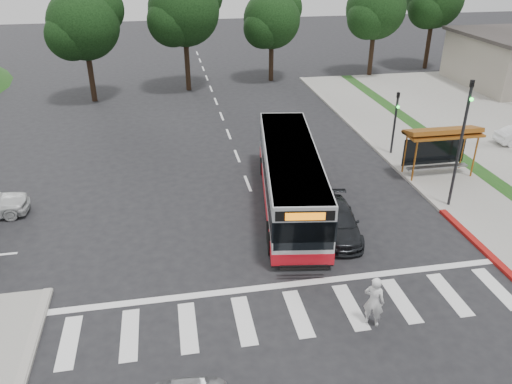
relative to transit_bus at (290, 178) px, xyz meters
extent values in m
plane|color=black|center=(-1.69, -3.18, -1.51)|extent=(140.00, 140.00, 0.00)
cube|color=gray|center=(9.31, 4.82, -1.45)|extent=(4.00, 40.00, 0.12)
cube|color=#9E9991|center=(7.31, 4.82, -1.43)|extent=(0.30, 40.00, 0.15)
cube|color=maroon|center=(7.31, -5.18, -1.43)|extent=(0.32, 6.00, 0.15)
cube|color=silver|center=(-1.69, -8.18, -1.50)|extent=(18.00, 2.60, 0.01)
cylinder|color=#995519|center=(7.31, 1.22, -0.24)|extent=(0.10, 0.10, 2.30)
cylinder|color=#995519|center=(10.91, 1.22, -0.24)|extent=(0.10, 0.10, 2.30)
cylinder|color=#995519|center=(7.31, 2.42, -0.24)|extent=(0.10, 0.10, 2.30)
cylinder|color=#995519|center=(10.91, 2.42, -0.24)|extent=(0.10, 0.10, 2.30)
cube|color=#995519|center=(9.11, 1.82, 1.06)|extent=(4.20, 1.60, 0.12)
cube|color=#995519|center=(9.11, 1.87, 1.21)|extent=(4.20, 1.32, 0.51)
cube|color=black|center=(9.11, 2.42, -0.19)|extent=(3.80, 0.06, 1.60)
cube|color=gray|center=(9.11, 1.82, -0.94)|extent=(3.60, 0.40, 0.08)
cylinder|color=black|center=(7.91, -1.68, 1.74)|extent=(0.14, 0.14, 6.50)
imported|color=black|center=(7.91, -1.68, 4.49)|extent=(0.16, 0.20, 1.00)
sphere|color=#19E533|center=(7.91, -1.86, 4.14)|extent=(0.18, 0.18, 0.18)
cylinder|color=black|center=(7.91, 5.32, 0.49)|extent=(0.14, 0.14, 4.00)
imported|color=black|center=(7.91, 5.32, 1.99)|extent=(0.16, 0.20, 1.00)
sphere|color=#19E533|center=(7.91, 5.14, 1.64)|extent=(0.18, 0.18, 0.18)
cylinder|color=black|center=(14.31, 24.82, 0.79)|extent=(0.44, 0.44, 4.40)
sphere|color=black|center=(14.31, 24.82, 4.79)|extent=(5.60, 5.60, 5.60)
sphere|color=black|center=(13.33, 24.12, 4.09)|extent=(3.92, 3.92, 3.92)
cylinder|color=black|center=(21.31, 26.82, 0.91)|extent=(0.44, 0.44, 4.84)
sphere|color=black|center=(20.33, 26.12, 4.54)|extent=(3.92, 3.92, 3.92)
cylinder|color=black|center=(-3.69, 22.82, 0.91)|extent=(0.44, 0.44, 4.84)
sphere|color=black|center=(-3.69, 22.82, 5.31)|extent=(6.00, 6.00, 6.00)
sphere|color=black|center=(-4.74, 22.07, 4.54)|extent=(4.20, 4.20, 4.20)
cylinder|color=black|center=(4.31, 24.82, 0.47)|extent=(0.44, 0.44, 3.96)
sphere|color=black|center=(4.31, 24.82, 4.07)|extent=(5.20, 5.20, 5.20)
sphere|color=black|center=(5.35, 25.60, 4.97)|extent=(3.90, 3.90, 3.90)
sphere|color=black|center=(3.40, 24.17, 3.44)|extent=(3.64, 3.64, 3.64)
cylinder|color=black|center=(-11.69, 20.82, 0.69)|extent=(0.44, 0.44, 4.40)
sphere|color=black|center=(-11.69, 20.82, 4.69)|extent=(5.60, 5.60, 5.60)
sphere|color=black|center=(-10.57, 21.66, 5.69)|extent=(4.20, 4.20, 4.20)
sphere|color=black|center=(-12.67, 20.12, 3.99)|extent=(3.92, 3.92, 3.92)
imported|color=white|center=(0.73, -9.15, -0.52)|extent=(0.86, 0.81, 1.97)
imported|color=black|center=(1.47, -3.13, -0.87)|extent=(2.39, 4.58, 1.27)
camera|label=1|loc=(-5.78, -21.83, 10.68)|focal=35.00mm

